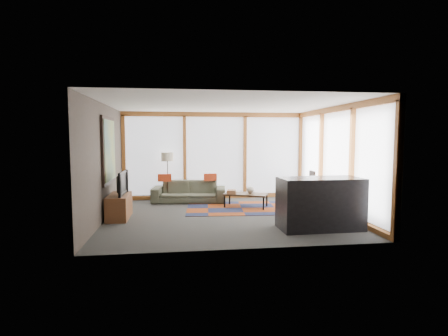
{
  "coord_description": "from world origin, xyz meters",
  "views": [
    {
      "loc": [
        -1.13,
        -8.06,
        1.85
      ],
      "look_at": [
        0.0,
        0.4,
        1.1
      ],
      "focal_mm": 28.0,
      "sensor_mm": 36.0,
      "label": 1
    }
  ],
  "objects": [
    {
      "name": "ground",
      "position": [
        0.0,
        0.0,
        0.0
      ],
      "size": [
        5.5,
        5.5,
        0.0
      ],
      "primitive_type": "plane",
      "color": "#2F2F2C",
      "rests_on": "ground"
    },
    {
      "name": "bowl_b",
      "position": [
        2.47,
        -0.04,
        0.55
      ],
      "size": [
        0.2,
        0.2,
        0.08
      ],
      "primitive_type": "ellipsoid",
      "rotation": [
        0.0,
        0.0,
        0.24
      ],
      "color": "black",
      "rests_on": "bookshelf"
    },
    {
      "name": "pillow_left",
      "position": [
        -1.5,
        1.89,
        0.71
      ],
      "size": [
        0.39,
        0.12,
        0.21
      ],
      "primitive_type": "cube",
      "rotation": [
        0.0,
        0.0,
        -0.01
      ],
      "color": "#B03416",
      "rests_on": "sofa"
    },
    {
      "name": "rug",
      "position": [
        0.52,
        0.81,
        0.01
      ],
      "size": [
        2.97,
        2.04,
        0.01
      ],
      "primitive_type": "cube",
      "rotation": [
        0.0,
        0.0,
        -0.08
      ],
      "color": "maroon",
      "rests_on": "ground"
    },
    {
      "name": "floor_lamp",
      "position": [
        -1.42,
        2.09,
        0.71
      ],
      "size": [
        0.36,
        0.36,
        1.42
      ],
      "primitive_type": null,
      "color": "black",
      "rests_on": "ground"
    },
    {
      "name": "bowl_a",
      "position": [
        2.43,
        -0.33,
        0.56
      ],
      "size": [
        0.26,
        0.26,
        0.11
      ],
      "primitive_type": "ellipsoid",
      "rotation": [
        0.0,
        0.0,
        0.25
      ],
      "color": "black",
      "rests_on": "bookshelf"
    },
    {
      "name": "coffee_table",
      "position": [
        0.65,
        0.92,
        0.19
      ],
      "size": [
        1.25,
        0.97,
        0.37
      ],
      "primitive_type": null,
      "rotation": [
        0.0,
        0.0,
        -0.43
      ],
      "color": "#301E14",
      "rests_on": "ground"
    },
    {
      "name": "shelf_picture",
      "position": [
        2.49,
        0.94,
        0.73
      ],
      "size": [
        0.04,
        0.34,
        0.44
      ],
      "primitive_type": "cube",
      "rotation": [
        0.0,
        0.0,
        -0.0
      ],
      "color": "black",
      "rests_on": "bookshelf"
    },
    {
      "name": "television",
      "position": [
        -2.46,
        0.07,
        0.81
      ],
      "size": [
        0.16,
        0.94,
        0.54
      ],
      "primitive_type": "imported",
      "rotation": [
        0.0,
        0.0,
        1.53
      ],
      "color": "black",
      "rests_on": "tv_console"
    },
    {
      "name": "sofa",
      "position": [
        -0.81,
        1.92,
        0.3
      ],
      "size": [
        2.16,
        1.07,
        0.61
      ],
      "primitive_type": "imported",
      "rotation": [
        0.0,
        0.0,
        -0.13
      ],
      "color": "#3B3D2E",
      "rests_on": "ground"
    },
    {
      "name": "tv_console",
      "position": [
        -2.47,
        0.08,
        0.27
      ],
      "size": [
        0.45,
        1.09,
        0.54
      ],
      "primitive_type": "cube",
      "color": "brown",
      "rests_on": "ground"
    },
    {
      "name": "bookshelf",
      "position": [
        2.43,
        0.17,
        0.25
      ],
      "size": [
        0.37,
        2.02,
        0.5
      ],
      "primitive_type": null,
      "color": "#301E14",
      "rests_on": "ground"
    },
    {
      "name": "vase",
      "position": [
        0.79,
        0.97,
        0.46
      ],
      "size": [
        0.25,
        0.25,
        0.18
      ],
      "primitive_type": "ellipsoid",
      "rotation": [
        0.0,
        0.0,
        0.19
      ],
      "color": "beige",
      "rests_on": "coffee_table"
    },
    {
      "name": "pillow_right",
      "position": [
        -0.2,
        1.91,
        0.71
      ],
      "size": [
        0.38,
        0.14,
        0.2
      ],
      "primitive_type": "cube",
      "rotation": [
        0.0,
        0.0,
        0.08
      ],
      "color": "#B03416",
      "rests_on": "sofa"
    },
    {
      "name": "book_stack",
      "position": [
        0.27,
        0.93,
        0.42
      ],
      "size": [
        0.3,
        0.34,
        0.1
      ],
      "primitive_type": "cube",
      "rotation": [
        0.0,
        0.0,
        -0.21
      ],
      "color": "brown",
      "rests_on": "coffee_table"
    },
    {
      "name": "room_envelope",
      "position": [
        0.49,
        0.56,
        1.54
      ],
      "size": [
        5.52,
        5.02,
        2.62
      ],
      "color": "#40362F",
      "rests_on": "ground"
    },
    {
      "name": "bar_counter",
      "position": [
        1.71,
        -1.43,
        0.52
      ],
      "size": [
        1.66,
        0.8,
        1.04
      ],
      "primitive_type": "cube",
      "rotation": [
        0.0,
        0.0,
        0.02
      ],
      "color": "black",
      "rests_on": "ground"
    }
  ]
}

